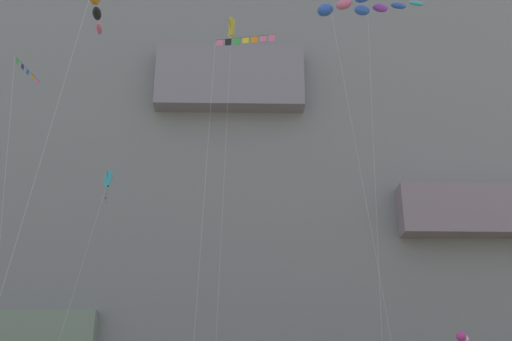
{
  "coord_description": "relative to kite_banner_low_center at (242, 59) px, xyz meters",
  "views": [
    {
      "loc": [
        1.88,
        -8.48,
        2.32
      ],
      "look_at": [
        2.46,
        22.05,
        14.78
      ],
      "focal_mm": 43.75,
      "sensor_mm": 36.0,
      "label": 1
    }
  ],
  "objects": [
    {
      "name": "kite_diamond_mid_left",
      "position": [
        -0.96,
        8.0,
        6.77
      ],
      "size": [
        1.03,
        4.24,
        33.31
      ],
      "color": "yellow",
      "rests_on": "ground"
    },
    {
      "name": "kite_windsock_low_right",
      "position": [
        10.85,
        6.34,
        8.81
      ],
      "size": [
        6.32,
        3.36,
        33.92
      ],
      "color": "blue",
      "rests_on": "ground"
    },
    {
      "name": "kite_banner_front_field",
      "position": [
        -14.91,
        3.23,
        -2.37
      ],
      "size": [
        3.29,
        6.95,
        25.83
      ],
      "color": "black",
      "rests_on": "ground"
    },
    {
      "name": "kite_banner_low_center",
      "position": [
        0.0,
        0.0,
        0.0
      ],
      "size": [
        4.84,
        1.71,
        25.98
      ],
      "color": "black",
      "rests_on": "ground"
    },
    {
      "name": "kite_diamond_upper_left",
      "position": [
        -10.87,
        11.9,
        -4.83
      ],
      "size": [
        3.18,
        5.01,
        21.37
      ],
      "color": "#38B2D1",
      "rests_on": "ground"
    },
    {
      "name": "cliff_face",
      "position": [
        -1.6,
        43.44,
        9.41
      ],
      "size": [
        180.0,
        27.39,
        67.39
      ],
      "color": "gray",
      "rests_on": "ground"
    },
    {
      "name": "kite_windsock_mid_right",
      "position": [
        8.03,
        6.62,
        9.36
      ],
      "size": [
        5.78,
        6.31,
        34.18
      ],
      "color": "blue",
      "rests_on": "ground"
    },
    {
      "name": "kite_windsock_mid_center",
      "position": [
        16.09,
        10.98,
        -16.28
      ],
      "size": [
        2.82,
        5.59,
        8.45
      ],
      "color": "#CC3399",
      "rests_on": "ground"
    }
  ]
}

